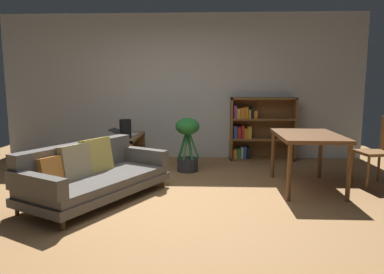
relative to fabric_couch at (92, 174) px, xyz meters
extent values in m
plane|color=#9E7042|center=(0.93, -0.09, -0.31)|extent=(8.16, 8.16, 0.00)
cube|color=silver|center=(0.93, 2.61, 1.04)|extent=(6.80, 0.10, 2.70)
cylinder|color=brown|center=(0.82, 0.53, -0.26)|extent=(0.04, 0.04, 0.10)
cylinder|color=brown|center=(0.02, -0.96, -0.26)|extent=(0.04, 0.04, 0.10)
cylinder|color=brown|center=(0.17, 0.88, -0.26)|extent=(0.04, 0.04, 0.10)
cylinder|color=brown|center=(-0.64, -0.61, -0.26)|extent=(0.04, 0.04, 0.10)
cube|color=#56514C|center=(0.09, -0.04, -0.16)|extent=(1.64, 2.04, 0.10)
cube|color=#56514C|center=(0.09, -0.04, -0.06)|extent=(1.57, 1.96, 0.10)
cube|color=#56514C|center=(-0.21, 0.13, 0.18)|extent=(1.00, 1.65, 0.37)
cube|color=#56514C|center=(0.50, 0.72, 0.09)|extent=(0.79, 0.52, 0.21)
cube|color=#56514C|center=(-0.32, -0.79, 0.09)|extent=(0.79, 0.52, 0.21)
cube|color=orange|center=(-0.32, -0.39, 0.13)|extent=(0.29, 0.36, 0.33)
cube|color=tan|center=(-0.16, -0.11, 0.17)|extent=(0.36, 0.45, 0.43)
cube|color=tan|center=(0.01, 0.22, 0.19)|extent=(0.37, 0.47, 0.45)
cube|color=brown|center=(0.09, 2.14, -0.04)|extent=(0.41, 0.04, 0.55)
cube|color=brown|center=(0.09, 1.08, -0.04)|extent=(0.41, 0.04, 0.55)
cube|color=brown|center=(0.09, 1.61, -0.04)|extent=(0.41, 1.06, 0.04)
cube|color=brown|center=(0.09, 1.61, 0.22)|extent=(0.41, 1.10, 0.04)
cube|color=brown|center=(0.09, 1.61, -0.29)|extent=(0.41, 1.06, 0.04)
cube|color=silver|center=(0.11, 1.71, 0.25)|extent=(0.26, 0.35, 0.02)
cube|color=black|center=(-0.11, 1.73, 0.30)|extent=(0.24, 0.34, 0.09)
cylinder|color=black|center=(0.11, 1.39, 0.39)|extent=(0.19, 0.19, 0.30)
cylinder|color=slate|center=(0.11, 1.39, 0.45)|extent=(0.10, 0.10, 0.01)
cylinder|color=#333338|center=(1.11, 1.46, -0.21)|extent=(0.34, 0.34, 0.21)
cylinder|color=#287A33|center=(1.20, 1.44, 0.15)|extent=(0.21, 0.06, 0.52)
cylinder|color=#287A33|center=(1.13, 1.57, 0.13)|extent=(0.09, 0.26, 0.48)
cylinder|color=#287A33|center=(1.03, 1.53, 0.13)|extent=(0.19, 0.19, 0.49)
cylinder|color=#287A33|center=(1.03, 1.44, 0.11)|extent=(0.18, 0.07, 0.43)
cylinder|color=#287A33|center=(1.08, 1.37, 0.11)|extent=(0.08, 0.20, 0.44)
cylinder|color=#287A33|center=(1.15, 1.40, 0.06)|extent=(0.12, 0.14, 0.34)
ellipsoid|color=#287A33|center=(1.11, 1.46, 0.42)|extent=(0.39, 0.39, 0.27)
cylinder|color=brown|center=(2.42, 1.12, 0.04)|extent=(0.06, 0.06, 0.70)
cylinder|color=brown|center=(2.42, 0.02, 0.04)|extent=(0.06, 0.06, 0.70)
cylinder|color=brown|center=(3.13, 1.12, 0.04)|extent=(0.06, 0.06, 0.70)
cylinder|color=brown|center=(3.13, 0.02, 0.04)|extent=(0.06, 0.06, 0.70)
cube|color=brown|center=(2.78, 0.57, 0.41)|extent=(0.81, 1.20, 0.05)
cylinder|color=brown|center=(3.59, 0.54, -0.09)|extent=(0.04, 0.04, 0.45)
cylinder|color=brown|center=(3.52, 0.89, -0.09)|extent=(0.04, 0.04, 0.45)
cylinder|color=brown|center=(3.93, 0.97, -0.09)|extent=(0.04, 0.04, 0.45)
cube|color=brown|center=(3.76, 0.76, 0.15)|extent=(0.51, 0.47, 0.04)
cube|color=brown|center=(1.87, 2.39, 0.27)|extent=(0.04, 0.32, 1.16)
cube|color=brown|center=(3.02, 2.39, 0.27)|extent=(0.04, 0.32, 1.16)
cube|color=brown|center=(2.45, 2.39, 0.83)|extent=(1.19, 0.32, 0.04)
cube|color=brown|center=(2.45, 2.39, -0.30)|extent=(1.19, 0.32, 0.04)
cube|color=brown|center=(2.45, 2.53, 0.27)|extent=(1.15, 0.04, 1.16)
cube|color=brown|center=(2.45, 2.39, 0.08)|extent=(1.15, 0.31, 0.04)
cube|color=brown|center=(2.45, 2.39, 0.45)|extent=(1.15, 0.31, 0.04)
cube|color=orange|center=(1.94, 2.36, -0.19)|extent=(0.07, 0.20, 0.17)
cube|color=#337F47|center=(2.02, 2.37, -0.19)|extent=(0.06, 0.24, 0.18)
cube|color=silver|center=(2.07, 2.36, -0.17)|extent=(0.03, 0.20, 0.21)
cube|color=#2D5199|center=(2.12, 2.36, -0.17)|extent=(0.05, 0.20, 0.22)
cube|color=black|center=(2.18, 2.37, -0.18)|extent=(0.05, 0.24, 0.20)
cube|color=#2D5199|center=(1.94, 2.37, 0.21)|extent=(0.06, 0.25, 0.22)
cube|color=red|center=(2.01, 2.37, 0.20)|extent=(0.07, 0.22, 0.21)
cube|color=red|center=(2.08, 2.38, 0.21)|extent=(0.05, 0.27, 0.23)
cube|color=orange|center=(2.13, 2.37, 0.19)|extent=(0.06, 0.26, 0.18)
cube|color=gold|center=(2.20, 2.37, 0.21)|extent=(0.07, 0.25, 0.22)
cube|color=#993884|center=(1.93, 2.37, 0.59)|extent=(0.05, 0.25, 0.23)
cube|color=gold|center=(1.99, 2.37, 0.56)|extent=(0.06, 0.26, 0.18)
cube|color=orange|center=(2.07, 2.36, 0.57)|extent=(0.07, 0.20, 0.19)
cube|color=orange|center=(2.13, 2.36, 0.57)|extent=(0.06, 0.21, 0.21)
cube|color=gold|center=(2.19, 2.38, 0.55)|extent=(0.04, 0.26, 0.16)
cube|color=black|center=(2.24, 2.38, 0.57)|extent=(0.05, 0.27, 0.20)
cube|color=orange|center=(2.30, 2.36, 0.54)|extent=(0.06, 0.20, 0.14)
camera|label=1|loc=(1.43, -4.26, 1.12)|focal=33.62mm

